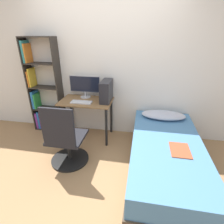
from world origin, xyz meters
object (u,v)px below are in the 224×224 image
office_chair (66,143)px  keyboard (81,102)px  pc_tower (106,91)px  bookshelf (41,90)px  monitor (85,85)px  bed (165,157)px

office_chair → keyboard: office_chair is taller
office_chair → pc_tower: (0.44, 0.85, 0.56)m
bookshelf → pc_tower: bookshelf is taller
monitor → keyboard: monitor is taller
keyboard → pc_tower: bearing=22.8°
bookshelf → bed: bearing=-20.7°
bed → keyboard: size_ratio=5.52×
keyboard → pc_tower: pc_tower is taller
bookshelf → bed: bookshelf is taller
office_chair → pc_tower: size_ratio=2.39×
monitor → bookshelf: bearing=-179.0°
office_chair → bookshelf: bearing=132.7°
bed → pc_tower: (-1.00, 0.78, 0.67)m
bed → monitor: bearing=148.0°
bed → pc_tower: size_ratio=4.82×
keyboard → office_chair: bearing=-92.4°
office_chair → pc_tower: 1.11m
bookshelf → keyboard: bearing=-16.8°
bed → bookshelf: bearing=159.3°
bed → monitor: monitor is taller
bookshelf → monitor: bearing=1.0°
bookshelf → pc_tower: bearing=-4.5°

